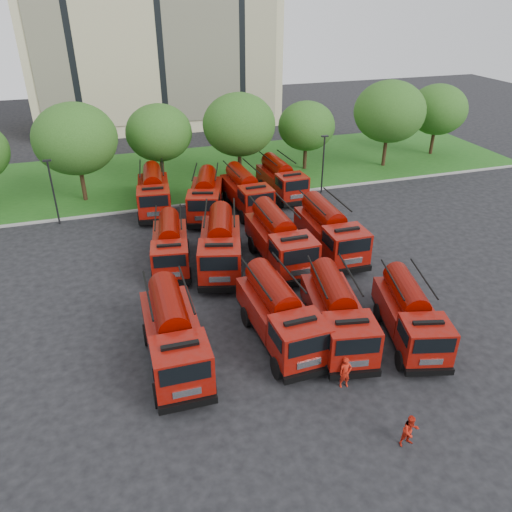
{
  "coord_description": "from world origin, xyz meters",
  "views": [
    {
      "loc": [
        -6.18,
        -20.77,
        16.18
      ],
      "look_at": [
        1.86,
        4.48,
        1.8
      ],
      "focal_mm": 35.0,
      "sensor_mm": 36.0,
      "label": 1
    }
  ],
  "objects_px": {
    "fire_truck_2": "(337,313)",
    "fire_truck_6": "(279,239)",
    "fire_truck_9": "(206,196)",
    "fire_truck_11": "(281,179)",
    "firefighter_1": "(408,444)",
    "firefighter_0": "(344,386)",
    "firefighter_5": "(318,258)",
    "fire_truck_7": "(330,231)",
    "fire_truck_4": "(170,245)",
    "fire_truck_10": "(246,191)",
    "fire_truck_8": "(154,192)",
    "firefighter_2": "(404,310)",
    "fire_truck_3": "(410,315)",
    "fire_truck_1": "(280,314)",
    "firefighter_3": "(403,315)",
    "firefighter_4": "(194,343)",
    "fire_truck_0": "(174,334)",
    "fire_truck_5": "(220,244)"
  },
  "relations": [
    {
      "from": "fire_truck_2",
      "to": "fire_truck_6",
      "type": "relative_size",
      "value": 0.96
    },
    {
      "from": "fire_truck_6",
      "to": "fire_truck_9",
      "type": "bearing_deg",
      "value": 107.08
    },
    {
      "from": "fire_truck_11",
      "to": "firefighter_1",
      "type": "height_order",
      "value": "fire_truck_11"
    },
    {
      "from": "firefighter_0",
      "to": "firefighter_5",
      "type": "relative_size",
      "value": 0.94
    },
    {
      "from": "fire_truck_7",
      "to": "fire_truck_4",
      "type": "bearing_deg",
      "value": 172.56
    },
    {
      "from": "fire_truck_10",
      "to": "firefighter_5",
      "type": "relative_size",
      "value": 4.12
    },
    {
      "from": "fire_truck_8",
      "to": "firefighter_2",
      "type": "relative_size",
      "value": 4.52
    },
    {
      "from": "fire_truck_6",
      "to": "firefighter_5",
      "type": "bearing_deg",
      "value": -5.14
    },
    {
      "from": "fire_truck_7",
      "to": "fire_truck_3",
      "type": "bearing_deg",
      "value": -89.87
    },
    {
      "from": "fire_truck_1",
      "to": "firefighter_2",
      "type": "relative_size",
      "value": 4.43
    },
    {
      "from": "fire_truck_11",
      "to": "firefighter_5",
      "type": "distance_m",
      "value": 11.64
    },
    {
      "from": "fire_truck_2",
      "to": "firefighter_5",
      "type": "relative_size",
      "value": 4.22
    },
    {
      "from": "firefighter_3",
      "to": "fire_truck_10",
      "type": "bearing_deg",
      "value": -86.81
    },
    {
      "from": "fire_truck_1",
      "to": "firefighter_4",
      "type": "xyz_separation_m",
      "value": [
        -4.27,
        1.13,
        -1.63
      ]
    },
    {
      "from": "fire_truck_3",
      "to": "firefighter_5",
      "type": "distance_m",
      "value": 9.57
    },
    {
      "from": "fire_truck_7",
      "to": "firefighter_4",
      "type": "bearing_deg",
      "value": -146.44
    },
    {
      "from": "fire_truck_8",
      "to": "firefighter_3",
      "type": "distance_m",
      "value": 22.09
    },
    {
      "from": "fire_truck_3",
      "to": "fire_truck_6",
      "type": "distance_m",
      "value": 10.29
    },
    {
      "from": "firefighter_1",
      "to": "fire_truck_8",
      "type": "bearing_deg",
      "value": 103.12
    },
    {
      "from": "fire_truck_7",
      "to": "firefighter_1",
      "type": "relative_size",
      "value": 4.96
    },
    {
      "from": "firefighter_0",
      "to": "fire_truck_7",
      "type": "bearing_deg",
      "value": 73.16
    },
    {
      "from": "firefighter_0",
      "to": "firefighter_2",
      "type": "height_order",
      "value": "firefighter_2"
    },
    {
      "from": "fire_truck_3",
      "to": "fire_truck_4",
      "type": "height_order",
      "value": "fire_truck_3"
    },
    {
      "from": "fire_truck_0",
      "to": "fire_truck_8",
      "type": "xyz_separation_m",
      "value": [
        1.53,
        19.07,
        -0.03
      ]
    },
    {
      "from": "fire_truck_0",
      "to": "fire_truck_3",
      "type": "relative_size",
      "value": 1.07
    },
    {
      "from": "fire_truck_1",
      "to": "firefighter_3",
      "type": "bearing_deg",
      "value": -2.25
    },
    {
      "from": "fire_truck_6",
      "to": "fire_truck_8",
      "type": "bearing_deg",
      "value": 120.61
    },
    {
      "from": "fire_truck_9",
      "to": "firefighter_4",
      "type": "height_order",
      "value": "fire_truck_9"
    },
    {
      "from": "fire_truck_0",
      "to": "firefighter_5",
      "type": "bearing_deg",
      "value": 35.88
    },
    {
      "from": "fire_truck_1",
      "to": "fire_truck_2",
      "type": "xyz_separation_m",
      "value": [
        2.8,
        -0.76,
        -0.04
      ]
    },
    {
      "from": "fire_truck_9",
      "to": "fire_truck_5",
      "type": "bearing_deg",
      "value": -79.85
    },
    {
      "from": "fire_truck_5",
      "to": "fire_truck_10",
      "type": "distance_m",
      "value": 9.73
    },
    {
      "from": "fire_truck_1",
      "to": "fire_truck_2",
      "type": "height_order",
      "value": "fire_truck_1"
    },
    {
      "from": "fire_truck_3",
      "to": "firefighter_0",
      "type": "relative_size",
      "value": 4.26
    },
    {
      "from": "firefighter_3",
      "to": "fire_truck_6",
      "type": "bearing_deg",
      "value": -69.87
    },
    {
      "from": "fire_truck_4",
      "to": "firefighter_0",
      "type": "distance_m",
      "value": 14.88
    },
    {
      "from": "fire_truck_3",
      "to": "fire_truck_5",
      "type": "relative_size",
      "value": 0.89
    },
    {
      "from": "fire_truck_0",
      "to": "fire_truck_1",
      "type": "distance_m",
      "value": 5.38
    },
    {
      "from": "fire_truck_1",
      "to": "fire_truck_3",
      "type": "distance_m",
      "value": 6.63
    },
    {
      "from": "fire_truck_2",
      "to": "fire_truck_5",
      "type": "height_order",
      "value": "fire_truck_5"
    },
    {
      "from": "fire_truck_8",
      "to": "fire_truck_1",
      "type": "bearing_deg",
      "value": -72.37
    },
    {
      "from": "firefighter_3",
      "to": "fire_truck_0",
      "type": "bearing_deg",
      "value": -9.78
    },
    {
      "from": "fire_truck_0",
      "to": "fire_truck_2",
      "type": "xyz_separation_m",
      "value": [
        8.18,
        -0.67,
        -0.08
      ]
    },
    {
      "from": "fire_truck_8",
      "to": "firefighter_3",
      "type": "xyz_separation_m",
      "value": [
        11.22,
        -18.95,
        -1.63
      ]
    },
    {
      "from": "firefighter_4",
      "to": "fire_truck_2",
      "type": "bearing_deg",
      "value": -164.51
    },
    {
      "from": "fire_truck_11",
      "to": "fire_truck_2",
      "type": "bearing_deg",
      "value": -104.62
    },
    {
      "from": "fire_truck_2",
      "to": "fire_truck_0",
      "type": "bearing_deg",
      "value": -174.2
    },
    {
      "from": "fire_truck_5",
      "to": "firefighter_3",
      "type": "relative_size",
      "value": 4.55
    },
    {
      "from": "fire_truck_0",
      "to": "firefighter_3",
      "type": "height_order",
      "value": "fire_truck_0"
    },
    {
      "from": "firefighter_0",
      "to": "fire_truck_0",
      "type": "bearing_deg",
      "value": 155.27
    }
  ]
}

